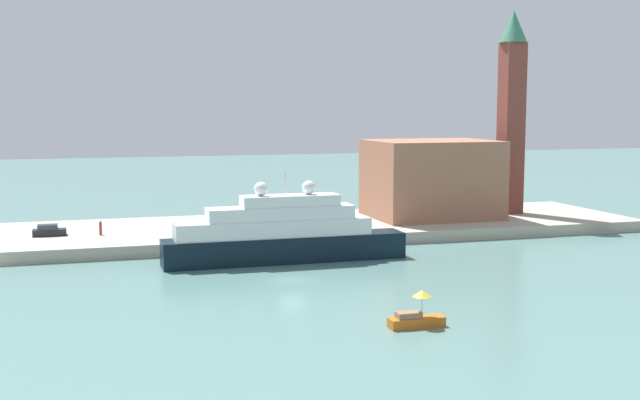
{
  "coord_description": "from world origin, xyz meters",
  "views": [
    {
      "loc": [
        -20.2,
        -76.3,
        17.35
      ],
      "look_at": [
        4.7,
        6.0,
        7.22
      ],
      "focal_mm": 45.33,
      "sensor_mm": 36.0,
      "label": 1
    }
  ],
  "objects_px": {
    "large_yacht": "(282,235)",
    "person_figure": "(101,228)",
    "small_motorboat": "(416,316)",
    "parked_car": "(49,231)",
    "harbor_building": "(431,179)",
    "mooring_bollard": "(288,233)",
    "bell_tower": "(512,105)"
  },
  "relations": [
    {
      "from": "small_motorboat",
      "to": "harbor_building",
      "type": "relative_size",
      "value": 0.26
    },
    {
      "from": "person_figure",
      "to": "bell_tower",
      "type": "bearing_deg",
      "value": 3.78
    },
    {
      "from": "bell_tower",
      "to": "parked_car",
      "type": "height_order",
      "value": "bell_tower"
    },
    {
      "from": "large_yacht",
      "to": "small_motorboat",
      "type": "height_order",
      "value": "large_yacht"
    },
    {
      "from": "large_yacht",
      "to": "bell_tower",
      "type": "relative_size",
      "value": 0.93
    },
    {
      "from": "small_motorboat",
      "to": "parked_car",
      "type": "height_order",
      "value": "small_motorboat"
    },
    {
      "from": "mooring_bollard",
      "to": "parked_car",
      "type": "bearing_deg",
      "value": 162.77
    },
    {
      "from": "large_yacht",
      "to": "mooring_bollard",
      "type": "xyz_separation_m",
      "value": [
        2.84,
        8.21,
        -1.14
      ]
    },
    {
      "from": "parked_car",
      "to": "person_figure",
      "type": "xyz_separation_m",
      "value": [
        6.04,
        -1.38,
        0.26
      ]
    },
    {
      "from": "large_yacht",
      "to": "person_figure",
      "type": "xyz_separation_m",
      "value": [
        -19.03,
        15.48,
        -0.7
      ]
    },
    {
      "from": "large_yacht",
      "to": "person_figure",
      "type": "distance_m",
      "value": 24.54
    },
    {
      "from": "harbor_building",
      "to": "person_figure",
      "type": "xyz_separation_m",
      "value": [
        -45.64,
        -3.26,
        -4.6
      ]
    },
    {
      "from": "bell_tower",
      "to": "person_figure",
      "type": "bearing_deg",
      "value": -176.22
    },
    {
      "from": "harbor_building",
      "to": "mooring_bollard",
      "type": "height_order",
      "value": "harbor_building"
    },
    {
      "from": "large_yacht",
      "to": "small_motorboat",
      "type": "xyz_separation_m",
      "value": [
        3.57,
        -28.88,
        -2.17
      ]
    },
    {
      "from": "harbor_building",
      "to": "bell_tower",
      "type": "bearing_deg",
      "value": 2.7
    },
    {
      "from": "bell_tower",
      "to": "mooring_bollard",
      "type": "relative_size",
      "value": 35.12
    },
    {
      "from": "parked_car",
      "to": "person_figure",
      "type": "distance_m",
      "value": 6.2
    },
    {
      "from": "mooring_bollard",
      "to": "bell_tower",
      "type": "bearing_deg",
      "value": 16.93
    },
    {
      "from": "large_yacht",
      "to": "harbor_building",
      "type": "xyz_separation_m",
      "value": [
        26.61,
        18.74,
        3.89
      ]
    },
    {
      "from": "large_yacht",
      "to": "person_figure",
      "type": "height_order",
      "value": "large_yacht"
    },
    {
      "from": "harbor_building",
      "to": "small_motorboat",
      "type": "bearing_deg",
      "value": -115.82
    },
    {
      "from": "small_motorboat",
      "to": "bell_tower",
      "type": "distance_m",
      "value": 62.33
    },
    {
      "from": "large_yacht",
      "to": "bell_tower",
      "type": "height_order",
      "value": "bell_tower"
    },
    {
      "from": "bell_tower",
      "to": "person_figure",
      "type": "xyz_separation_m",
      "value": [
        -58.48,
        -3.87,
        -15.02
      ]
    },
    {
      "from": "large_yacht",
      "to": "parked_car",
      "type": "relative_size",
      "value": 6.93
    },
    {
      "from": "parked_car",
      "to": "person_figure",
      "type": "height_order",
      "value": "person_figure"
    },
    {
      "from": "mooring_bollard",
      "to": "person_figure",
      "type": "bearing_deg",
      "value": 161.6
    },
    {
      "from": "parked_car",
      "to": "harbor_building",
      "type": "bearing_deg",
      "value": 2.08
    },
    {
      "from": "small_motorboat",
      "to": "parked_car",
      "type": "xyz_separation_m",
      "value": [
        -28.64,
        45.74,
        1.21
      ]
    },
    {
      "from": "parked_car",
      "to": "person_figure",
      "type": "relative_size",
      "value": 2.14
    },
    {
      "from": "harbor_building",
      "to": "mooring_bollard",
      "type": "relative_size",
      "value": 20.43
    }
  ]
}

